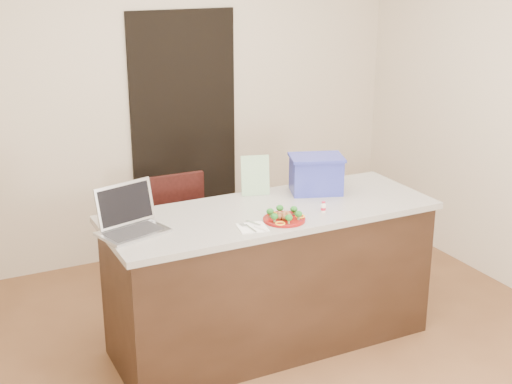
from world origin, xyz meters
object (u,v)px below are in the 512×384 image
island (271,277)px  napkin (252,228)px  laptop (129,219)px  blue_box (316,174)px  chair (183,230)px  plate (284,219)px  yogurt_bottle (323,208)px

island → napkin: (-0.24, -0.23, 0.46)m
laptop → blue_box: 1.30m
napkin → chair: 1.18m
plate → yogurt_bottle: (0.28, 0.02, 0.02)m
plate → chair: size_ratio=0.28×
plate → laptop: laptop is taller
laptop → chair: bearing=37.1°
island → laptop: laptop is taller
island → laptop: bearing=176.6°
island → yogurt_bottle: (0.26, -0.19, 0.49)m
plate → napkin: (-0.22, -0.02, -0.01)m
plate → blue_box: blue_box is taller
yogurt_bottle → chair: (-0.52, 1.06, -0.43)m
island → napkin: napkin is taller
yogurt_bottle → chair: 1.25m
island → laptop: 1.03m
yogurt_bottle → chair: size_ratio=0.07×
blue_box → chair: size_ratio=0.45×
laptop → chair: 1.13m
laptop → yogurt_bottle: bearing=-27.4°
laptop → island: bearing=-19.1°
plate → napkin: bearing=-173.8°
blue_box → chair: bearing=152.9°
island → chair: size_ratio=2.26×
island → plate: size_ratio=8.21×
plate → chair: plate is taller
napkin → chair: (-0.01, 1.11, -0.41)m
blue_box → plate: bearing=-120.2°
napkin → chair: napkin is taller
chair → laptop: bearing=-126.0°
blue_box → island: bearing=-139.3°
island → laptop: size_ratio=4.92×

